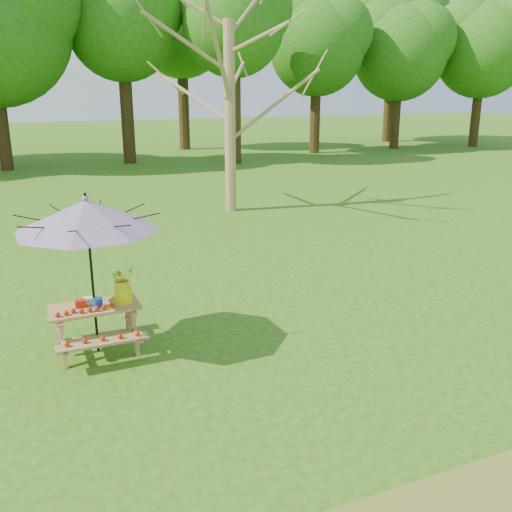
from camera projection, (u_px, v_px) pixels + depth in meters
name	position (u px, v px, depth m)	size (l,w,h in m)	color
ground	(289.00, 381.00, 7.22)	(120.00, 120.00, 0.00)	#1E6112
picnic_table	(97.00, 329.00, 7.96)	(1.20, 1.32, 0.67)	#9C6F46
patio_umbrella	(87.00, 216.00, 7.50)	(2.47, 2.47, 2.25)	black
produce_bins	(90.00, 302.00, 7.85)	(0.35, 0.38, 0.13)	red
tomatoes_row	(85.00, 310.00, 7.64)	(0.77, 0.13, 0.07)	red
flower_bucket	(123.00, 283.00, 7.91)	(0.41, 0.39, 0.54)	#F1EB0C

